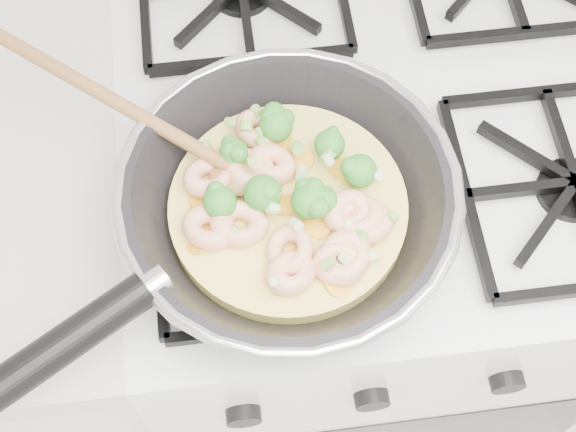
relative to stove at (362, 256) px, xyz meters
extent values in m
cube|color=white|center=(0.00, 0.00, -0.01)|extent=(0.60, 0.60, 0.90)
cube|color=black|center=(0.00, 0.00, 0.45)|extent=(0.56, 0.56, 0.02)
torus|color=#B6B7BE|center=(-0.14, -0.16, 0.52)|extent=(0.32, 0.32, 0.01)
cylinder|color=black|center=(-0.35, -0.28, 0.52)|extent=(0.18, 0.12, 0.03)
cylinder|color=#FAE26C|center=(-0.14, -0.16, 0.48)|extent=(0.22, 0.22, 0.02)
ellipsoid|color=#936035|center=(-0.18, -0.13, 0.50)|extent=(0.07, 0.07, 0.02)
cylinder|color=#936035|center=(-0.29, -0.04, 0.53)|extent=(0.22, 0.17, 0.05)
torus|color=#F8B893|center=(-0.08, -0.18, 0.50)|extent=(0.06, 0.06, 0.03)
torus|color=#F8B893|center=(-0.14, -0.23, 0.50)|extent=(0.06, 0.06, 0.02)
torus|color=#F8B893|center=(-0.21, -0.18, 0.50)|extent=(0.07, 0.07, 0.02)
torus|color=#F8B893|center=(-0.20, -0.12, 0.50)|extent=(0.07, 0.07, 0.02)
torus|color=#F8B893|center=(-0.10, -0.23, 0.50)|extent=(0.06, 0.06, 0.03)
torus|color=#F8B893|center=(-0.15, -0.08, 0.50)|extent=(0.07, 0.07, 0.02)
torus|color=#F8B893|center=(-0.18, -0.18, 0.50)|extent=(0.06, 0.06, 0.02)
torus|color=#F8B893|center=(-0.17, -0.12, 0.50)|extent=(0.08, 0.08, 0.03)
torus|color=#F8B893|center=(-0.14, -0.21, 0.50)|extent=(0.06, 0.06, 0.03)
torus|color=#F8B893|center=(-0.08, -0.18, 0.50)|extent=(0.06, 0.06, 0.03)
torus|color=#F8B893|center=(-0.15, -0.12, 0.50)|extent=(0.07, 0.07, 0.02)
torus|color=#F8B893|center=(-0.09, -0.22, 0.50)|extent=(0.08, 0.08, 0.02)
torus|color=#F8B893|center=(-0.06, -0.19, 0.50)|extent=(0.06, 0.06, 0.02)
ellipsoid|color=#3E912F|center=(-0.14, -0.08, 0.51)|extent=(0.04, 0.04, 0.03)
ellipsoid|color=#3E912F|center=(-0.07, -0.14, 0.51)|extent=(0.04, 0.04, 0.03)
ellipsoid|color=#3E912F|center=(-0.20, -0.16, 0.51)|extent=(0.04, 0.04, 0.03)
ellipsoid|color=#3E912F|center=(-0.16, -0.15, 0.52)|extent=(0.04, 0.04, 0.03)
ellipsoid|color=#3E912F|center=(-0.18, -0.11, 0.51)|extent=(0.04, 0.04, 0.03)
ellipsoid|color=#3E912F|center=(-0.11, -0.17, 0.51)|extent=(0.03, 0.03, 0.03)
ellipsoid|color=#3E912F|center=(-0.12, -0.17, 0.52)|extent=(0.04, 0.04, 0.03)
ellipsoid|color=#3E912F|center=(-0.09, -0.11, 0.51)|extent=(0.04, 0.04, 0.03)
cylinder|color=#FFAB20|center=(-0.22, -0.18, 0.50)|extent=(0.04, 0.04, 0.01)
cylinder|color=#FFAB20|center=(-0.14, -0.11, 0.50)|extent=(0.04, 0.04, 0.01)
cylinder|color=#FFAB20|center=(-0.14, -0.16, 0.50)|extent=(0.04, 0.04, 0.01)
cylinder|color=#FFAB20|center=(-0.06, -0.18, 0.50)|extent=(0.04, 0.04, 0.01)
cylinder|color=#FFAB20|center=(-0.10, -0.24, 0.50)|extent=(0.03, 0.03, 0.01)
cylinder|color=#FFAB20|center=(-0.12, -0.11, 0.50)|extent=(0.04, 0.04, 0.01)
cylinder|color=#FFAB20|center=(-0.11, -0.18, 0.50)|extent=(0.03, 0.03, 0.01)
cylinder|color=#FFAB20|center=(-0.16, -0.07, 0.50)|extent=(0.03, 0.03, 0.01)
cylinder|color=#FFAB20|center=(-0.08, -0.13, 0.50)|extent=(0.04, 0.04, 0.01)
cylinder|color=#FFAB20|center=(-0.14, -0.22, 0.50)|extent=(0.04, 0.04, 0.01)
cylinder|color=#FFAB20|center=(-0.21, -0.14, 0.50)|extent=(0.03, 0.03, 0.01)
cylinder|color=#FFAB20|center=(-0.10, -0.24, 0.50)|extent=(0.04, 0.04, 0.01)
cylinder|color=#FFAB20|center=(-0.14, -0.09, 0.50)|extent=(0.04, 0.04, 0.00)
cylinder|color=beige|center=(-0.13, -0.19, 0.52)|extent=(0.01, 0.01, 0.01)
cylinder|color=#7DB448|center=(-0.15, -0.09, 0.51)|extent=(0.01, 0.01, 0.01)
cylinder|color=#7DB448|center=(-0.16, -0.12, 0.51)|extent=(0.01, 0.01, 0.01)
cylinder|color=#7DB448|center=(-0.17, -0.08, 0.52)|extent=(0.01, 0.01, 0.01)
cylinder|color=beige|center=(-0.10, -0.22, 0.51)|extent=(0.01, 0.01, 0.01)
cylinder|color=#7DB448|center=(-0.12, -0.11, 0.51)|extent=(0.01, 0.01, 0.01)
cylinder|color=#7DB448|center=(-0.19, -0.19, 0.51)|extent=(0.01, 0.01, 0.01)
cylinder|color=beige|center=(-0.15, -0.17, 0.52)|extent=(0.01, 0.01, 0.01)
cylinder|color=#7DB448|center=(-0.15, -0.06, 0.51)|extent=(0.01, 0.01, 0.01)
cylinder|color=#7DB448|center=(-0.18, -0.08, 0.52)|extent=(0.01, 0.01, 0.01)
cylinder|color=beige|center=(-0.12, -0.13, 0.51)|extent=(0.01, 0.01, 0.01)
cylinder|color=beige|center=(-0.10, -0.13, 0.52)|extent=(0.01, 0.01, 0.01)
cylinder|color=#7DB448|center=(-0.15, -0.16, 0.52)|extent=(0.01, 0.01, 0.01)
cylinder|color=#7DB448|center=(-0.11, -0.23, 0.52)|extent=(0.01, 0.01, 0.01)
cylinder|color=#7DB448|center=(-0.08, -0.21, 0.51)|extent=(0.01, 0.01, 0.01)
cylinder|color=#7DB448|center=(-0.05, -0.19, 0.51)|extent=(0.01, 0.01, 0.01)
cylinder|color=#7DB448|center=(-0.15, -0.10, 0.51)|extent=(0.01, 0.01, 0.01)
cylinder|color=beige|center=(-0.05, -0.15, 0.51)|extent=(0.01, 0.01, 0.01)
cylinder|color=#7DB448|center=(-0.21, -0.10, 0.51)|extent=(0.01, 0.01, 0.01)
cylinder|color=beige|center=(-0.16, -0.24, 0.52)|extent=(0.01, 0.01, 0.01)
cylinder|color=#7DB448|center=(-0.09, -0.12, 0.52)|extent=(0.01, 0.01, 0.01)
cylinder|color=beige|center=(-0.09, -0.19, 0.51)|extent=(0.01, 0.01, 0.01)
cylinder|color=beige|center=(-0.07, -0.23, 0.51)|extent=(0.01, 0.01, 0.01)
camera|label=1|loc=(-0.18, -0.51, 1.15)|focal=50.81mm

